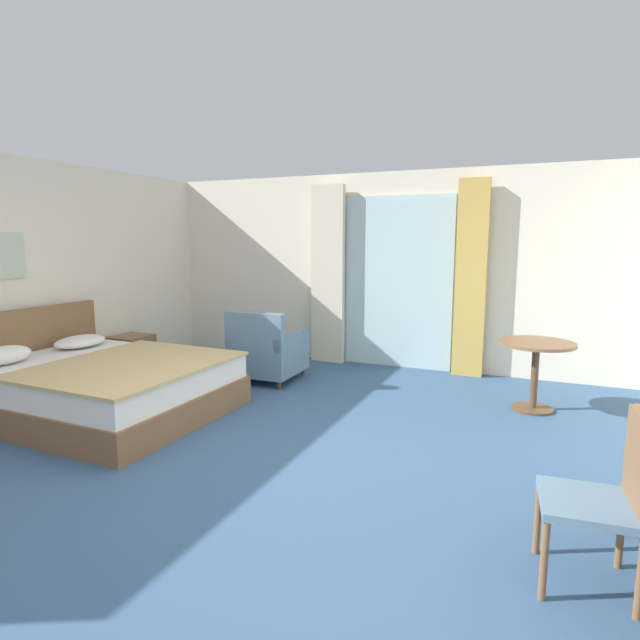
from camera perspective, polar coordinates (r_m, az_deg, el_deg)
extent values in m
cube|color=#38567A|center=(4.15, -7.26, -15.71)|extent=(6.91, 7.34, 0.10)
cube|color=silver|center=(6.93, 7.24, 5.45)|extent=(6.51, 0.12, 2.53)
cube|color=silver|center=(6.81, 8.52, 4.08)|extent=(1.43, 0.02, 2.22)
cube|color=beige|center=(7.02, 0.88, 4.98)|extent=(0.46, 0.10, 2.38)
cube|color=tan|center=(6.52, 16.29, 4.33)|extent=(0.36, 0.10, 2.38)
cube|color=brown|center=(5.49, -22.65, -8.04)|extent=(2.23, 1.84, 0.27)
cube|color=white|center=(5.43, -22.81, -5.51)|extent=(2.16, 1.78, 0.23)
cube|color=brown|center=(6.27, -29.86, -3.30)|extent=(0.09, 1.83, 0.95)
cube|color=tan|center=(5.14, -20.15, -4.66)|extent=(1.48, 1.80, 0.03)
ellipsoid|color=white|center=(5.74, -31.47, -3.33)|extent=(0.34, 0.51, 0.17)
ellipsoid|color=white|center=(6.25, -24.91, -2.16)|extent=(0.41, 0.60, 0.13)
cube|color=brown|center=(7.00, -20.04, -3.50)|extent=(0.43, 0.45, 0.47)
cube|color=brown|center=(6.83, -21.41, -3.10)|extent=(0.37, 0.01, 0.11)
cube|color=brown|center=(3.51, 31.43, -14.29)|extent=(0.06, 0.06, 0.73)
cube|color=slate|center=(2.93, 27.42, -17.53)|extent=(0.47, 0.46, 0.04)
cube|color=brown|center=(2.88, 31.77, -13.21)|extent=(0.07, 0.40, 0.44)
cylinder|color=brown|center=(3.18, 22.87, -19.52)|extent=(0.04, 0.04, 0.40)
cylinder|color=brown|center=(2.84, 23.46, -23.14)|extent=(0.04, 0.04, 0.40)
cylinder|color=brown|center=(3.23, 30.23, -19.51)|extent=(0.04, 0.04, 0.40)
cube|color=slate|center=(6.23, -5.64, -4.25)|extent=(0.74, 0.80, 0.32)
cube|color=slate|center=(5.87, -7.20, -1.32)|extent=(0.72, 0.14, 0.44)
cube|color=slate|center=(6.05, -3.08, -2.31)|extent=(0.12, 0.78, 0.16)
cube|color=slate|center=(6.33, -8.15, -1.88)|extent=(0.12, 0.78, 0.16)
cylinder|color=#4C3D2D|center=(6.44, -1.87, -5.68)|extent=(0.04, 0.04, 0.10)
cylinder|color=#4C3D2D|center=(6.70, -6.57, -5.16)|extent=(0.04, 0.04, 0.10)
cylinder|color=#4C3D2D|center=(5.87, -4.52, -7.17)|extent=(0.04, 0.04, 0.10)
cylinder|color=#4C3D2D|center=(6.15, -9.54, -6.51)|extent=(0.04, 0.04, 0.10)
cylinder|color=brown|center=(5.45, 22.77, -2.39)|extent=(0.72, 0.72, 0.03)
cylinder|color=brown|center=(5.52, 22.56, -5.89)|extent=(0.07, 0.07, 0.66)
cylinder|color=brown|center=(5.61, 22.37, -9.01)|extent=(0.40, 0.40, 0.02)
cube|color=#B7C6B2|center=(6.22, -31.25, 6.08)|extent=(0.03, 0.39, 0.47)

